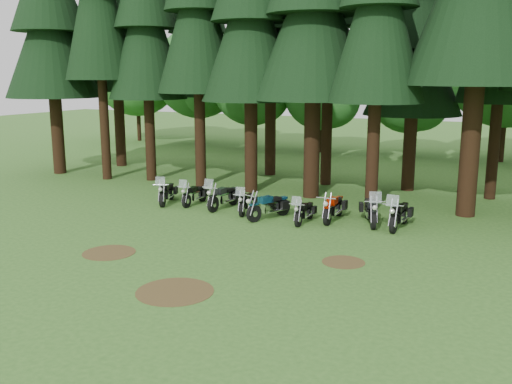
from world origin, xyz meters
TOP-DOWN VIEW (x-y plane):
  - ground at (0.00, 0.00)m, footprint 120.00×120.00m
  - pine_front_0 at (-16.20, 9.28)m, footprint 5.49×5.49m
  - pine_front_2 at (-9.78, 9.82)m, footprint 4.32×4.32m
  - pine_back_0 at (-14.68, 13.25)m, footprint 5.00×5.00m
  - pine_back_1 at (-9.26, 14.35)m, footprint 4.52×4.52m
  - pine_back_2 at (-4.38, 14.40)m, footprint 4.85×4.85m
  - pine_back_3 at (-0.37, 12.94)m, footprint 4.35×4.35m
  - pine_back_4 at (4.04, 13.25)m, footprint 4.94×4.94m
  - decid_0 at (-22.10, 25.26)m, footprint 8.00×7.78m
  - decid_1 at (-15.99, 25.76)m, footprint 7.91×7.69m
  - decid_2 at (-10.43, 24.78)m, footprint 6.72×6.53m
  - decid_3 at (-4.71, 25.13)m, footprint 6.12×5.95m
  - decid_4 at (1.58, 26.32)m, footprint 5.93×5.76m
  - dirt_patch_0 at (-3.00, -2.00)m, footprint 1.80×1.80m
  - dirt_patch_1 at (4.50, 0.50)m, footprint 1.40×1.40m
  - dirt_patch_2 at (1.00, -4.00)m, footprint 2.20×2.20m
  - motorcycle_0 at (-5.53, 5.16)m, footprint 1.07×2.29m
  - motorcycle_1 at (-4.22, 5.50)m, footprint 0.41×2.15m
  - motorcycle_2 at (-2.63, 5.40)m, footprint 0.53×2.44m
  - motorcycle_3 at (-1.32, 5.10)m, footprint 0.70×2.14m
  - motorcycle_4 at (-0.01, 4.61)m, footprint 1.04×2.29m
  - motorcycle_5 at (1.56, 4.61)m, footprint 0.39×2.05m
  - motorcycle_6 at (2.52, 5.50)m, footprint 0.37×2.47m
  - motorcycle_7 at (4.04, 5.61)m, footprint 1.22×2.44m
  - motorcycle_8 at (5.23, 5.45)m, footprint 0.47×2.49m

SIDE VIEW (x-z plane):
  - ground at x=0.00m, z-range 0.00..0.00m
  - dirt_patch_0 at x=-3.00m, z-range 0.00..0.01m
  - dirt_patch_1 at x=4.50m, z-range 0.00..0.01m
  - dirt_patch_2 at x=1.00m, z-range 0.00..0.01m
  - motorcycle_5 at x=1.56m, z-range -0.21..1.08m
  - motorcycle_3 at x=-1.32m, z-range -0.22..1.12m
  - motorcycle_1 at x=-4.22m, z-range -0.22..1.13m
  - motorcycle_0 at x=-5.53m, z-range -0.24..1.23m
  - motorcycle_4 at x=-0.01m, z-range 0.01..0.99m
  - motorcycle_6 at x=2.52m, z-range 0.01..1.01m
  - motorcycle_2 at x=-2.63m, z-range -0.25..1.28m
  - motorcycle_8 at x=5.23m, z-range -0.26..1.31m
  - motorcycle_7 at x=4.04m, z-range -0.26..1.32m
  - decid_4 at x=1.58m, z-range 0.67..8.07m
  - decid_3 at x=-4.71m, z-range 0.69..8.34m
  - decid_2 at x=-10.43m, z-range 0.76..9.15m
  - decid_1 at x=-15.99m, z-range 0.89..10.77m
  - decid_0 at x=-22.10m, z-range 0.90..10.90m
  - pine_back_4 at x=4.04m, z-range 1.36..15.14m
  - pine_front_0 at x=-16.20m, z-range 1.60..17.77m
  - pine_back_3 at x=-0.37m, z-range 1.60..17.80m
  - pine_back_1 at x=-9.26m, z-range 1.60..17.82m
  - pine_front_2 at x=-9.78m, z-range 1.60..17.82m
  - pine_back_2 at x=-4.38m, z-range 1.61..17.91m
  - pine_back_0 at x=-14.68m, z-range 1.70..18.91m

